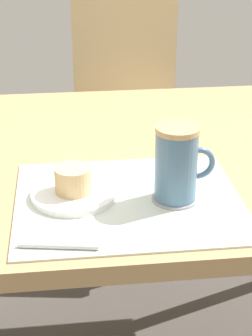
{
  "coord_description": "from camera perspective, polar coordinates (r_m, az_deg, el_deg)",
  "views": [
    {
      "loc": [
        -0.13,
        -1.14,
        1.21
      ],
      "look_at": [
        -0.02,
        -0.19,
        0.75
      ],
      "focal_mm": 60.0,
      "sensor_mm": 36.0,
      "label": 1
    }
  ],
  "objects": [
    {
      "name": "teaspoon",
      "position": [
        0.91,
        -6.9,
        -7.88
      ],
      "size": [
        0.13,
        0.03,
        0.01
      ],
      "primitive_type": "cylinder",
      "rotation": [
        0.0,
        1.57,
        -0.17
      ],
      "color": "silver",
      "rests_on": "placemat"
    },
    {
      "name": "coffee_mug",
      "position": [
        1.01,
        5.23,
        0.51
      ],
      "size": [
        0.11,
        0.08,
        0.14
      ],
      "color": "slate",
      "rests_on": "coffee_coaster"
    },
    {
      "name": "coffee_coaster",
      "position": [
        1.05,
        4.96,
        -3.09
      ],
      "size": [
        0.09,
        0.09,
        0.0
      ],
      "primitive_type": "cylinder",
      "color": "#99999E",
      "rests_on": "placemat"
    },
    {
      "name": "wooden_chair",
      "position": [
        2.09,
        -0.26,
        6.26
      ],
      "size": [
        0.48,
        0.48,
        0.95
      ],
      "rotation": [
        0.0,
        0.0,
        3.0
      ],
      "color": "#D1B27F",
      "rests_on": "ground_plane"
    },
    {
      "name": "pastry_plate",
      "position": [
        1.05,
        -5.33,
        -2.65
      ],
      "size": [
        0.16,
        0.16,
        0.01
      ],
      "primitive_type": "cylinder",
      "color": "white",
      "rests_on": "placemat"
    },
    {
      "name": "dining_table",
      "position": [
        1.29,
        -0.02,
        -1.15
      ],
      "size": [
        1.16,
        0.87,
        0.7
      ],
      "color": "tan",
      "rests_on": "ground_plane"
    },
    {
      "name": "placemat",
      "position": [
        1.04,
        0.26,
        -3.32
      ],
      "size": [
        0.42,
        0.35,
        0.0
      ],
      "primitive_type": "cube",
      "color": "silver",
      "rests_on": "dining_table"
    },
    {
      "name": "pastry",
      "position": [
        1.04,
        -5.4,
        -1.18
      ],
      "size": [
        0.07,
        0.07,
        0.05
      ],
      "primitive_type": "cylinder",
      "color": "#E5BC7F",
      "rests_on": "pastry_plate"
    }
  ]
}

